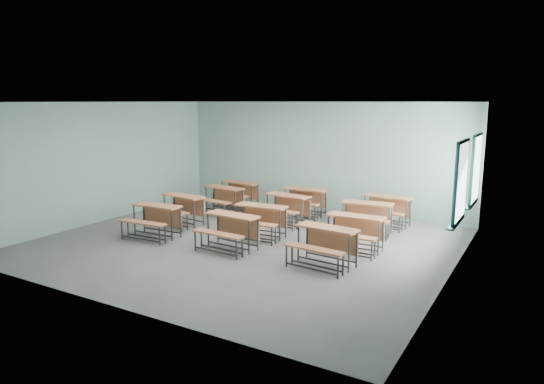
{
  "coord_description": "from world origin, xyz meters",
  "views": [
    {
      "loc": [
        5.93,
        -9.01,
        3.23
      ],
      "look_at": [
        0.02,
        1.2,
        1.0
      ],
      "focal_mm": 32.0,
      "sensor_mm": 36.0,
      "label": 1
    }
  ],
  "objects_px": {
    "desk_unit_r1c0": "(180,205)",
    "desk_unit_r1c2": "(354,228)",
    "desk_unit_r0c1": "(229,226)",
    "desk_unit_r3c2": "(386,206)",
    "desk_unit_r0c2": "(324,241)",
    "desk_unit_r3c1": "(304,198)",
    "desk_unit_r2c2": "(366,213)",
    "desk_unit_r2c0": "(221,196)",
    "desk_unit_r0c0": "(154,216)",
    "desk_unit_r3c0": "(238,190)",
    "desk_unit_r1c1": "(259,216)",
    "desk_unit_r2c1": "(286,205)"
  },
  "relations": [
    {
      "from": "desk_unit_r1c0",
      "to": "desk_unit_r1c2",
      "type": "distance_m",
      "value": 4.78
    },
    {
      "from": "desk_unit_r0c1",
      "to": "desk_unit_r3c2",
      "type": "xyz_separation_m",
      "value": [
        2.34,
        3.73,
        0.0
      ]
    },
    {
      "from": "desk_unit_r0c2",
      "to": "desk_unit_r3c1",
      "type": "distance_m",
      "value": 4.24
    },
    {
      "from": "desk_unit_r2c2",
      "to": "desk_unit_r0c1",
      "type": "bearing_deg",
      "value": -136.79
    },
    {
      "from": "desk_unit_r1c0",
      "to": "desk_unit_r2c0",
      "type": "bearing_deg",
      "value": 90.14
    },
    {
      "from": "desk_unit_r3c1",
      "to": "desk_unit_r2c0",
      "type": "bearing_deg",
      "value": -157.33
    },
    {
      "from": "desk_unit_r0c1",
      "to": "desk_unit_r2c2",
      "type": "height_order",
      "value": "same"
    },
    {
      "from": "desk_unit_r0c0",
      "to": "desk_unit_r2c2",
      "type": "bearing_deg",
      "value": 30.55
    },
    {
      "from": "desk_unit_r0c2",
      "to": "desk_unit_r3c2",
      "type": "distance_m",
      "value": 3.68
    },
    {
      "from": "desk_unit_r2c2",
      "to": "desk_unit_r1c0",
      "type": "bearing_deg",
      "value": -169.08
    },
    {
      "from": "desk_unit_r3c0",
      "to": "desk_unit_r0c2",
      "type": "bearing_deg",
      "value": -33.97
    },
    {
      "from": "desk_unit_r1c1",
      "to": "desk_unit_r1c2",
      "type": "xyz_separation_m",
      "value": [
        2.32,
        0.13,
        0.0
      ]
    },
    {
      "from": "desk_unit_r0c2",
      "to": "desk_unit_r1c2",
      "type": "height_order",
      "value": "same"
    },
    {
      "from": "desk_unit_r0c2",
      "to": "desk_unit_r3c1",
      "type": "height_order",
      "value": "same"
    },
    {
      "from": "desk_unit_r1c0",
      "to": "desk_unit_r1c2",
      "type": "bearing_deg",
      "value": 8.72
    },
    {
      "from": "desk_unit_r1c2",
      "to": "desk_unit_r2c2",
      "type": "bearing_deg",
      "value": 98.17
    },
    {
      "from": "desk_unit_r0c0",
      "to": "desk_unit_r1c0",
      "type": "relative_size",
      "value": 0.95
    },
    {
      "from": "desk_unit_r1c0",
      "to": "desk_unit_r1c2",
      "type": "xyz_separation_m",
      "value": [
        4.78,
        0.1,
        0.0
      ]
    },
    {
      "from": "desk_unit_r0c1",
      "to": "desk_unit_r3c0",
      "type": "distance_m",
      "value": 4.33
    },
    {
      "from": "desk_unit_r0c1",
      "to": "desk_unit_r2c2",
      "type": "xyz_separation_m",
      "value": [
        2.18,
        2.7,
        0.0
      ]
    },
    {
      "from": "desk_unit_r1c1",
      "to": "desk_unit_r3c1",
      "type": "xyz_separation_m",
      "value": [
        -0.08,
        2.53,
        0.0
      ]
    },
    {
      "from": "desk_unit_r0c2",
      "to": "desk_unit_r1c1",
      "type": "relative_size",
      "value": 1.01
    },
    {
      "from": "desk_unit_r2c0",
      "to": "desk_unit_r2c2",
      "type": "xyz_separation_m",
      "value": [
        4.35,
        -0.0,
        0.0
      ]
    },
    {
      "from": "desk_unit_r2c2",
      "to": "desk_unit_r3c2",
      "type": "bearing_deg",
      "value": 72.81
    },
    {
      "from": "desk_unit_r0c1",
      "to": "desk_unit_r3c1",
      "type": "relative_size",
      "value": 1.03
    },
    {
      "from": "desk_unit_r0c2",
      "to": "desk_unit_r2c1",
      "type": "relative_size",
      "value": 0.98
    },
    {
      "from": "desk_unit_r2c0",
      "to": "desk_unit_r2c1",
      "type": "relative_size",
      "value": 1.0
    },
    {
      "from": "desk_unit_r0c0",
      "to": "desk_unit_r2c1",
      "type": "bearing_deg",
      "value": 49.04
    },
    {
      "from": "desk_unit_r3c1",
      "to": "desk_unit_r1c0",
      "type": "bearing_deg",
      "value": -134.41
    },
    {
      "from": "desk_unit_r1c2",
      "to": "desk_unit_r2c0",
      "type": "relative_size",
      "value": 0.93
    },
    {
      "from": "desk_unit_r0c1",
      "to": "desk_unit_r1c1",
      "type": "xyz_separation_m",
      "value": [
        0.08,
        1.12,
        0.0
      ]
    },
    {
      "from": "desk_unit_r1c1",
      "to": "desk_unit_r3c1",
      "type": "relative_size",
      "value": 1.04
    },
    {
      "from": "desk_unit_r2c1",
      "to": "desk_unit_r3c1",
      "type": "distance_m",
      "value": 1.07
    },
    {
      "from": "desk_unit_r0c2",
      "to": "desk_unit_r2c2",
      "type": "xyz_separation_m",
      "value": [
        -0.07,
        2.65,
        0.0
      ]
    },
    {
      "from": "desk_unit_r3c0",
      "to": "desk_unit_r1c2",
      "type": "bearing_deg",
      "value": -22.69
    },
    {
      "from": "desk_unit_r0c1",
      "to": "desk_unit_r0c2",
      "type": "distance_m",
      "value": 2.24
    },
    {
      "from": "desk_unit_r1c0",
      "to": "desk_unit_r1c1",
      "type": "relative_size",
      "value": 1.03
    },
    {
      "from": "desk_unit_r1c0",
      "to": "desk_unit_r2c2",
      "type": "xyz_separation_m",
      "value": [
        4.55,
        1.55,
        0.0
      ]
    },
    {
      "from": "desk_unit_r3c1",
      "to": "desk_unit_r3c2",
      "type": "height_order",
      "value": "same"
    },
    {
      "from": "desk_unit_r3c1",
      "to": "desk_unit_r3c0",
      "type": "bearing_deg",
      "value": 178.06
    },
    {
      "from": "desk_unit_r1c2",
      "to": "desk_unit_r2c0",
      "type": "height_order",
      "value": "same"
    },
    {
      "from": "desk_unit_r0c0",
      "to": "desk_unit_r0c1",
      "type": "distance_m",
      "value": 2.12
    },
    {
      "from": "desk_unit_r1c1",
      "to": "desk_unit_r3c0",
      "type": "bearing_deg",
      "value": 128.24
    },
    {
      "from": "desk_unit_r0c1",
      "to": "desk_unit_r2c2",
      "type": "bearing_deg",
      "value": 55.04
    },
    {
      "from": "desk_unit_r0c2",
      "to": "desk_unit_r1c2",
      "type": "xyz_separation_m",
      "value": [
        0.16,
        1.2,
        0.0
      ]
    },
    {
      "from": "desk_unit_r1c0",
      "to": "desk_unit_r0c2",
      "type": "bearing_deg",
      "value": -5.86
    },
    {
      "from": "desk_unit_r2c1",
      "to": "desk_unit_r3c0",
      "type": "distance_m",
      "value": 2.54
    },
    {
      "from": "desk_unit_r1c1",
      "to": "desk_unit_r2c0",
      "type": "bearing_deg",
      "value": 140.64
    },
    {
      "from": "desk_unit_r0c1",
      "to": "desk_unit_r3c0",
      "type": "bearing_deg",
      "value": 125.59
    },
    {
      "from": "desk_unit_r0c2",
      "to": "desk_unit_r2c0",
      "type": "height_order",
      "value": "same"
    }
  ]
}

